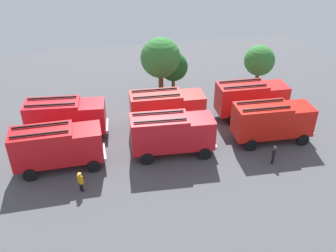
# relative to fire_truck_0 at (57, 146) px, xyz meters

# --- Properties ---
(ground_plane) EXTENTS (55.74, 55.74, 0.00)m
(ground_plane) POSITION_rel_fire_truck_0_xyz_m (9.59, 2.33, -2.15)
(ground_plane) COLOR #4C4C51
(fire_truck_0) EXTENTS (7.24, 2.84, 3.88)m
(fire_truck_0) POSITION_rel_fire_truck_0_xyz_m (0.00, 0.00, 0.00)
(fire_truck_0) COLOR red
(fire_truck_0) RESTS_ON ground
(fire_truck_1) EXTENTS (7.34, 3.13, 3.88)m
(fire_truck_1) POSITION_rel_fire_truck_0_xyz_m (9.40, -0.03, 0.00)
(fire_truck_1) COLOR red
(fire_truck_1) RESTS_ON ground
(fire_truck_2) EXTENTS (7.30, 3.00, 3.88)m
(fire_truck_2) POSITION_rel_fire_truck_0_xyz_m (18.65, 0.10, 0.00)
(fire_truck_2) COLOR red
(fire_truck_2) RESTS_ON ground
(fire_truck_3) EXTENTS (7.39, 3.29, 3.88)m
(fire_truck_3) POSITION_rel_fire_truck_0_xyz_m (0.57, 4.67, 0.00)
(fire_truck_3) COLOR red
(fire_truck_3) RESTS_ON ground
(fire_truck_4) EXTENTS (7.29, 2.98, 3.88)m
(fire_truck_4) POSITION_rel_fire_truck_0_xyz_m (9.93, 4.45, 0.00)
(fire_truck_4) COLOR red
(fire_truck_4) RESTS_ON ground
(fire_truck_5) EXTENTS (7.28, 2.95, 3.88)m
(fire_truck_5) POSITION_rel_fire_truck_0_xyz_m (18.63, 4.71, 0.00)
(fire_truck_5) COLOR red
(fire_truck_5) RESTS_ON ground
(firefighter_0) EXTENTS (0.27, 0.44, 1.64)m
(firefighter_0) POSITION_rel_fire_truck_0_xyz_m (-0.05, 7.95, -1.24)
(firefighter_0) COLOR black
(firefighter_0) RESTS_ON ground
(firefighter_1) EXTENTS (0.43, 0.48, 1.65)m
(firefighter_1) POSITION_rel_fire_truck_0_xyz_m (-0.60, 2.16, -1.24)
(firefighter_1) COLOR black
(firefighter_1) RESTS_ON ground
(firefighter_2) EXTENTS (0.43, 0.48, 1.68)m
(firefighter_2) POSITION_rel_fire_truck_0_xyz_m (1.65, -3.38, -1.21)
(firefighter_2) COLOR black
(firefighter_2) RESTS_ON ground
(firefighter_3) EXTENTS (0.46, 0.47, 1.67)m
(firefighter_3) POSITION_rel_fire_truck_0_xyz_m (17.38, -3.21, -1.22)
(firefighter_3) COLOR black
(firefighter_3) RESTS_ON ground
(firefighter_4) EXTENTS (0.31, 0.46, 1.73)m
(firefighter_4) POSITION_rel_fire_truck_0_xyz_m (23.97, 3.31, -1.18)
(firefighter_4) COLOR black
(firefighter_4) RESTS_ON ground
(tree_0) EXTENTS (4.38, 4.38, 6.79)m
(tree_0) POSITION_rel_fire_truck_0_xyz_m (10.73, 11.33, 2.42)
(tree_0) COLOR brown
(tree_0) RESTS_ON ground
(tree_1) EXTENTS (3.20, 3.20, 4.96)m
(tree_1) POSITION_rel_fire_truck_0_xyz_m (12.21, 11.55, 1.19)
(tree_1) COLOR brown
(tree_1) RESTS_ON ground
(tree_2) EXTENTS (3.46, 3.46, 5.37)m
(tree_2) POSITION_rel_fire_truck_0_xyz_m (22.03, 10.64, 1.46)
(tree_2) COLOR brown
(tree_2) RESTS_ON ground
(traffic_cone_0) EXTENTS (0.47, 0.47, 0.67)m
(traffic_cone_0) POSITION_rel_fire_truck_0_xyz_m (3.49, 6.69, -1.82)
(traffic_cone_0) COLOR #F2600C
(traffic_cone_0) RESTS_ON ground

